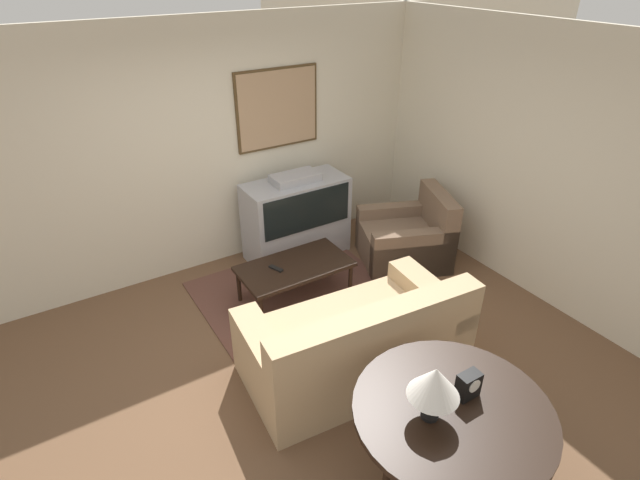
% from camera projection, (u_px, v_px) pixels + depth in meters
% --- Properties ---
extents(ground_plane, '(12.00, 12.00, 0.00)m').
position_uv_depth(ground_plane, '(309.00, 365.00, 4.45)').
color(ground_plane, brown).
extents(wall_back, '(12.00, 0.10, 2.70)m').
position_uv_depth(wall_back, '(207.00, 150.00, 5.34)').
color(wall_back, beige).
rests_on(wall_back, ground_plane).
extents(wall_right, '(0.06, 12.00, 2.70)m').
position_uv_depth(wall_right, '(534.00, 166.00, 4.98)').
color(wall_right, beige).
rests_on(wall_right, ground_plane).
extents(area_rug, '(1.96, 1.82, 0.01)m').
position_uv_depth(area_rug, '(300.00, 297.00, 5.31)').
color(area_rug, brown).
rests_on(area_rug, ground_plane).
extents(tv, '(1.20, 0.54, 1.04)m').
position_uv_depth(tv, '(296.00, 218.00, 5.86)').
color(tv, '#9E9EA3').
rests_on(tv, ground_plane).
extents(couch, '(1.91, 1.13, 0.90)m').
position_uv_depth(couch, '(356.00, 344.00, 4.22)').
color(couch, tan).
rests_on(couch, ground_plane).
extents(armchair, '(1.20, 1.14, 0.84)m').
position_uv_depth(armchair, '(407.00, 239.00, 5.84)').
color(armchair, brown).
rests_on(armchair, ground_plane).
extents(coffee_table, '(1.14, 0.62, 0.42)m').
position_uv_depth(coffee_table, '(295.00, 268.00, 5.12)').
color(coffee_table, black).
rests_on(coffee_table, ground_plane).
extents(console_table, '(1.25, 1.25, 0.76)m').
position_uv_depth(console_table, '(453.00, 416.00, 3.10)').
color(console_table, black).
rests_on(console_table, ground_plane).
extents(table_lamp, '(0.31, 0.31, 0.39)m').
position_uv_depth(table_lamp, '(435.00, 383.00, 2.88)').
color(table_lamp, black).
rests_on(table_lamp, console_table).
extents(mantel_clock, '(0.15, 0.10, 0.18)m').
position_uv_depth(mantel_clock, '(468.00, 385.00, 3.11)').
color(mantel_clock, black).
rests_on(mantel_clock, console_table).
extents(remote, '(0.10, 0.17, 0.02)m').
position_uv_depth(remote, '(276.00, 268.00, 5.03)').
color(remote, black).
rests_on(remote, coffee_table).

